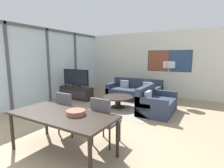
% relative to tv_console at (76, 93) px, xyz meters
% --- Properties ---
extents(ground_plane, '(24.00, 24.00, 0.00)m').
position_rel_tv_console_xyz_m(ground_plane, '(2.22, -3.79, -0.25)').
color(ground_plane, '#9E896B').
extents(wall_back, '(6.97, 0.09, 2.80)m').
position_rel_tv_console_xyz_m(wall_back, '(2.26, 2.37, 1.15)').
color(wall_back, silver).
rests_on(wall_back, ground_plane).
extents(window_wall_left, '(0.07, 6.16, 2.80)m').
position_rel_tv_console_xyz_m(window_wall_left, '(-0.76, -0.71, 1.28)').
color(window_wall_left, silver).
rests_on(window_wall_left, ground_plane).
extents(area_rug, '(2.57, 1.99, 0.01)m').
position_rel_tv_console_xyz_m(area_rug, '(2.06, -0.19, -0.25)').
color(area_rug, gray).
rests_on(area_rug, ground_plane).
extents(tv_console, '(1.45, 0.44, 0.50)m').
position_rel_tv_console_xyz_m(tv_console, '(0.00, 0.00, 0.00)').
color(tv_console, black).
rests_on(tv_console, ground_plane).
extents(television, '(1.28, 0.20, 0.72)m').
position_rel_tv_console_xyz_m(television, '(0.00, 0.00, 0.61)').
color(television, '#2D2D33').
rests_on(television, tv_console).
extents(sofa_main, '(2.16, 0.93, 0.81)m').
position_rel_tv_console_xyz_m(sofa_main, '(2.06, 1.25, 0.02)').
color(sofa_main, '#2D384C').
rests_on(sofa_main, ground_plane).
extents(sofa_side, '(0.93, 1.42, 0.81)m').
position_rel_tv_console_xyz_m(sofa_side, '(3.31, -0.09, 0.02)').
color(sofa_side, '#2D384C').
rests_on(sofa_side, ground_plane).
extents(coffee_table, '(1.05, 1.05, 0.38)m').
position_rel_tv_console_xyz_m(coffee_table, '(2.06, -0.19, 0.04)').
color(coffee_table, black).
rests_on(coffee_table, ground_plane).
extents(dining_table, '(1.94, 0.89, 0.74)m').
position_rel_tv_console_xyz_m(dining_table, '(2.58, -3.23, 0.42)').
color(dining_table, black).
rests_on(dining_table, ground_plane).
extents(dining_chair_left, '(0.46, 0.46, 0.96)m').
position_rel_tv_console_xyz_m(dining_chair_left, '(2.10, -2.59, 0.29)').
color(dining_chair_left, '#4C4C51').
rests_on(dining_chair_left, ground_plane).
extents(dining_chair_centre, '(0.46, 0.46, 0.96)m').
position_rel_tv_console_xyz_m(dining_chair_centre, '(3.06, -2.61, 0.29)').
color(dining_chair_centre, '#4C4C51').
rests_on(dining_chair_centre, ground_plane).
extents(fruit_bowl, '(0.33, 0.33, 0.08)m').
position_rel_tv_console_xyz_m(fruit_bowl, '(2.84, -3.15, 0.53)').
color(fruit_bowl, '#995642').
rests_on(fruit_bowl, dining_table).
extents(floor_lamp, '(0.40, 0.40, 1.55)m').
position_rel_tv_console_xyz_m(floor_lamp, '(3.39, 1.27, 1.09)').
color(floor_lamp, '#2D2D33').
rests_on(floor_lamp, ground_plane).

